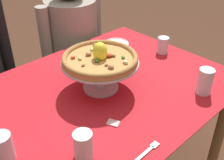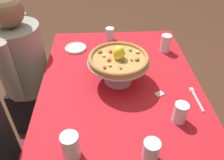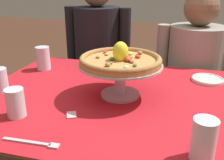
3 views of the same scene
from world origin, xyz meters
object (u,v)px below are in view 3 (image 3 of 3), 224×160
at_px(water_glass_side_left, 0,82).
at_px(sugar_packet, 72,115).
at_px(diner_left, 98,68).
at_px(water_glass_front_left, 16,105).
at_px(diner_right, 193,82).
at_px(dinner_fork, 34,143).
at_px(side_plate, 207,79).
at_px(pizza, 120,60).
at_px(water_glass_back_left, 43,60).
at_px(water_glass_front_right, 203,142).
at_px(pizza_stand, 120,74).

bearing_deg(water_glass_side_left, sugar_packet, -17.71).
bearing_deg(diner_left, water_glass_front_left, -89.41).
relative_size(water_glass_front_left, diner_right, 0.09).
xyz_separation_m(diner_left, diner_right, (0.69, -0.05, -0.03)).
relative_size(dinner_fork, sugar_packet, 3.88).
bearing_deg(side_plate, pizza, -143.64).
relative_size(side_plate, diner_left, 0.13).
height_order(water_glass_side_left, water_glass_back_left, water_glass_back_left).
bearing_deg(side_plate, diner_right, 96.32).
height_order(side_plate, sugar_packet, side_plate).
distance_m(water_glass_front_right, dinner_fork, 0.51).
height_order(water_glass_front_left, diner_left, diner_left).
distance_m(pizza, water_glass_side_left, 0.56).
bearing_deg(dinner_fork, diner_left, 98.17).
height_order(pizza_stand, dinner_fork, pizza_stand).
xyz_separation_m(water_glass_side_left, water_glass_back_left, (0.03, 0.34, 0.01)).
bearing_deg(water_glass_side_left, diner_left, 76.73).
bearing_deg(water_glass_front_right, diner_left, 121.33).
bearing_deg(side_plate, sugar_packet, -135.50).
bearing_deg(diner_left, side_plate, -31.54).
xyz_separation_m(sugar_packet, diner_left, (-0.21, 0.97, -0.14)).
xyz_separation_m(pizza, water_glass_back_left, (-0.51, 0.24, -0.11)).
bearing_deg(water_glass_front_left, diner_left, 90.59).
distance_m(pizza_stand, water_glass_front_right, 0.49).
bearing_deg(water_glass_front_right, side_plate, 84.55).
bearing_deg(pizza_stand, side_plate, 36.35).
bearing_deg(water_glass_front_left, water_glass_front_right, -7.09).
distance_m(pizza_stand, pizza, 0.06).
relative_size(water_glass_front_right, side_plate, 0.80).
distance_m(water_glass_front_left, water_glass_front_right, 0.67).
bearing_deg(sugar_packet, water_glass_side_left, 162.29).
xyz_separation_m(water_glass_front_right, diner_left, (-0.67, 1.10, -0.19)).
relative_size(pizza_stand, side_plate, 2.29).
bearing_deg(side_plate, water_glass_front_left, -141.73).
bearing_deg(water_glass_back_left, diner_left, 71.87).
height_order(water_glass_front_right, diner_left, diner_left).
distance_m(pizza_stand, dinner_fork, 0.47).
relative_size(dinner_fork, diner_left, 0.16).
relative_size(pizza, diner_right, 0.30).
relative_size(water_glass_front_left, dinner_fork, 0.57).
xyz_separation_m(pizza, water_glass_front_right, (0.33, -0.37, -0.11)).
bearing_deg(sugar_packet, pizza, 59.53).
distance_m(side_plate, diner_left, 0.87).
distance_m(sugar_packet, diner_left, 1.00).
bearing_deg(pizza, diner_right, 63.38).
bearing_deg(sugar_packet, dinner_fork, -101.85).
distance_m(water_glass_back_left, water_glass_front_left, 0.55).
distance_m(water_glass_side_left, diner_right, 1.21).
relative_size(pizza, dinner_fork, 1.81).
bearing_deg(dinner_fork, side_plate, 51.60).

